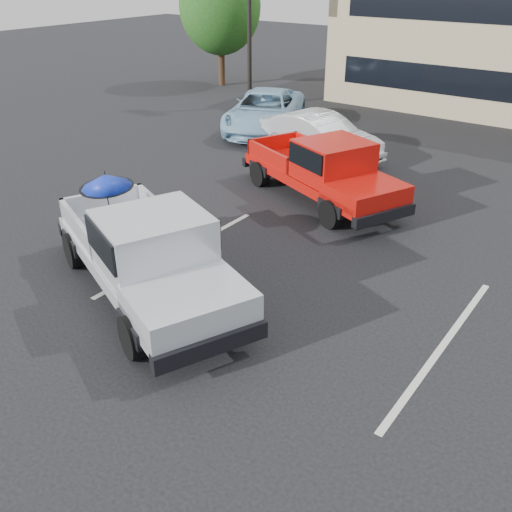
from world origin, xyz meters
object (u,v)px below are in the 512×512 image
(tree_left, at_px, (220,6))
(silver_sedan, at_px, (320,136))
(blue_suv, at_px, (265,111))
(silver_pickup, at_px, (150,252))
(red_pickup, at_px, (329,169))

(tree_left, height_order, silver_sedan, tree_left)
(tree_left, xyz_separation_m, blue_suv, (6.72, -5.71, -3.01))
(silver_pickup, distance_m, blue_suv, 12.32)
(tree_left, relative_size, silver_sedan, 1.41)
(silver_sedan, bearing_deg, red_pickup, -135.20)
(tree_left, distance_m, silver_sedan, 12.83)
(tree_left, xyz_separation_m, silver_sedan, (10.08, -7.34, -3.03))
(tree_left, distance_m, red_pickup, 16.45)
(tree_left, height_order, red_pickup, tree_left)
(silver_sedan, relative_size, blue_suv, 0.82)
(red_pickup, xyz_separation_m, blue_suv, (-5.53, 4.92, -0.23))
(tree_left, relative_size, red_pickup, 1.08)
(red_pickup, height_order, silver_sedan, red_pickup)
(silver_sedan, bearing_deg, blue_suv, 75.39)
(tree_left, height_order, silver_pickup, tree_left)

